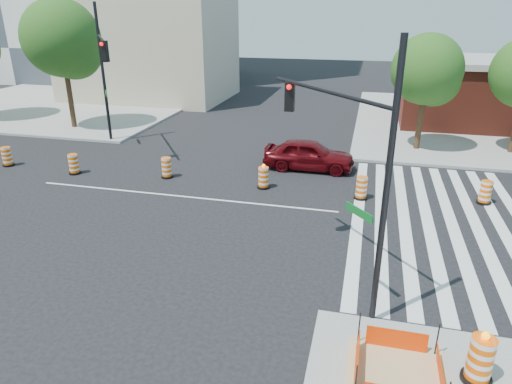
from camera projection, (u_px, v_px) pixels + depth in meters
ground at (181, 196)px, 20.46m from camera, size 120.00×120.00×0.00m
sidewalk_nw at (72, 102)px, 40.67m from camera, size 22.00×22.00×0.15m
crosswalk_east at (439, 222)px, 17.99m from camera, size 6.75×13.50×0.01m
lane_centerline at (181, 196)px, 20.46m from camera, size 14.00×0.12×0.01m
excavation_pit at (397, 373)px, 10.26m from camera, size 2.20×2.20×0.90m
beige_midrise at (149, 42)px, 41.06m from camera, size 14.00×10.00×10.00m
red_coupe at (309, 155)px, 23.63m from camera, size 4.65×1.88×1.58m
signal_pole_se at (349, 149)px, 11.90m from camera, size 3.66×4.22×7.23m
signal_pole_nw at (103, 64)px, 25.59m from camera, size 3.54×5.11×8.04m
pit_drum at (480, 361)px, 9.96m from camera, size 0.67×0.67×1.32m
tree_north_b at (63, 43)px, 29.76m from camera, size 5.03×5.03×8.55m
tree_north_c at (427, 73)px, 25.37m from camera, size 3.91×3.91×6.64m
median_drum_0 at (7, 157)px, 24.25m from camera, size 0.60×0.60×1.02m
median_drum_1 at (74, 165)px, 23.08m from camera, size 0.60×0.60×1.02m
median_drum_2 at (167, 168)px, 22.56m from camera, size 0.60×0.60×1.02m
median_drum_3 at (263, 178)px, 21.23m from camera, size 0.60×0.60×1.18m
median_drum_4 at (361, 189)px, 20.02m from camera, size 0.60×0.60×1.02m
median_drum_5 at (485, 193)px, 19.54m from camera, size 0.60×0.60×1.02m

